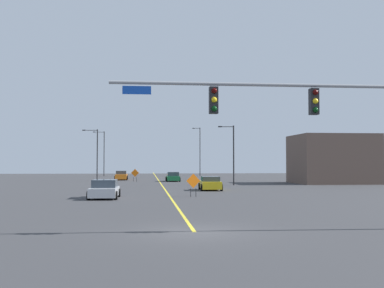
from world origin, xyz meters
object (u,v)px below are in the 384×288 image
(construction_sign_right_lane, at_px, (135,174))
(car_orange_approaching, at_px, (121,176))
(car_green_mid, at_px, (173,177))
(traffic_signal_assembly, at_px, (310,112))
(construction_sign_median_near, at_px, (193,182))
(street_lamp_far_left, at_px, (103,151))
(street_lamp_near_left, at_px, (232,152))
(car_yellow_passing, at_px, (210,184))
(street_lamp_near_right, at_px, (200,150))
(street_lamp_mid_right, at_px, (96,152))
(car_silver_near, at_px, (105,190))

(construction_sign_right_lane, bearing_deg, car_orange_approaching, 107.03)
(construction_sign_right_lane, height_order, car_green_mid, construction_sign_right_lane)
(traffic_signal_assembly, height_order, construction_sign_median_near, traffic_signal_assembly)
(construction_sign_median_near, bearing_deg, construction_sign_right_lane, 100.19)
(street_lamp_far_left, distance_m, street_lamp_near_left, 42.78)
(car_green_mid, height_order, car_orange_approaching, car_orange_approaching)
(street_lamp_near_left, xyz_separation_m, car_yellow_passing, (-4.01, -9.78, -3.33))
(traffic_signal_assembly, relative_size, construction_sign_right_lane, 6.81)
(traffic_signal_assembly, bearing_deg, street_lamp_near_left, 84.23)
(street_lamp_near_right, height_order, construction_sign_right_lane, street_lamp_near_right)
(car_yellow_passing, distance_m, car_orange_approaching, 29.74)
(traffic_signal_assembly, relative_size, street_lamp_far_left, 1.38)
(street_lamp_mid_right, xyz_separation_m, construction_sign_right_lane, (5.91, -4.90, -3.14))
(construction_sign_median_near, bearing_deg, street_lamp_far_left, 102.06)
(street_lamp_mid_right, bearing_deg, street_lamp_far_left, 92.52)
(car_yellow_passing, bearing_deg, traffic_signal_assembly, -89.37)
(street_lamp_near_left, relative_size, car_green_mid, 1.76)
(street_lamp_mid_right, height_order, car_yellow_passing, street_lamp_mid_right)
(construction_sign_right_lane, relative_size, car_yellow_passing, 0.45)
(street_lamp_near_left, height_order, car_yellow_passing, street_lamp_near_left)
(construction_sign_median_near, distance_m, construction_sign_right_lane, 29.54)
(construction_sign_right_lane, relative_size, car_green_mid, 0.45)
(car_silver_near, bearing_deg, construction_sign_right_lane, 87.00)
(car_green_mid, relative_size, car_silver_near, 0.92)
(construction_sign_right_lane, relative_size, car_silver_near, 0.41)
(construction_sign_right_lane, bearing_deg, construction_sign_median_near, -79.81)
(street_lamp_near_right, height_order, car_green_mid, street_lamp_near_right)
(car_green_mid, relative_size, car_orange_approaching, 0.90)
(construction_sign_right_lane, height_order, car_orange_approaching, construction_sign_right_lane)
(street_lamp_mid_right, bearing_deg, car_orange_approaching, 35.03)
(street_lamp_mid_right, relative_size, car_silver_near, 1.75)
(street_lamp_near_left, bearing_deg, street_lamp_near_right, 89.27)
(street_lamp_far_left, xyz_separation_m, street_lamp_mid_right, (1.00, -22.81, -0.62))
(traffic_signal_assembly, height_order, street_lamp_far_left, street_lamp_far_left)
(traffic_signal_assembly, height_order, car_yellow_passing, traffic_signal_assembly)
(street_lamp_near_right, bearing_deg, street_lamp_near_left, -90.73)
(construction_sign_median_near, xyz_separation_m, car_green_mid, (0.12, 30.07, -0.50))
(construction_sign_median_near, relative_size, car_green_mid, 0.45)
(construction_sign_right_lane, distance_m, car_orange_approaching, 7.80)
(car_yellow_passing, bearing_deg, construction_sign_right_lane, 110.64)
(street_lamp_far_left, xyz_separation_m, construction_sign_right_lane, (6.91, -27.71, -3.76))
(street_lamp_far_left, relative_size, street_lamp_mid_right, 1.16)
(car_silver_near, relative_size, car_yellow_passing, 1.10)
(construction_sign_right_lane, height_order, car_silver_near, construction_sign_right_lane)
(car_silver_near, xyz_separation_m, car_yellow_passing, (9.31, 9.33, -0.01))
(street_lamp_mid_right, bearing_deg, construction_sign_right_lane, -39.70)
(street_lamp_near_left, relative_size, car_yellow_passing, 1.79)
(street_lamp_mid_right, relative_size, car_orange_approaching, 1.70)
(street_lamp_near_left, distance_m, car_orange_approaching, 23.23)
(street_lamp_near_right, bearing_deg, construction_sign_median_near, -97.05)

